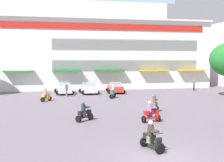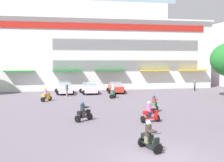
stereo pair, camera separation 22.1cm
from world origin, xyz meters
name	(u,v)px [view 2 (the right image)]	position (x,y,z in m)	size (l,w,h in m)	color
ground_plane	(109,110)	(0.00, 13.00, 0.00)	(128.00, 128.00, 0.00)	slate
colonial_building	(84,33)	(0.00, 36.78, 9.24)	(40.25, 18.57, 21.20)	white
parked_car_0	(64,88)	(-3.72, 26.31, 0.78)	(2.57, 4.50, 1.56)	white
parked_car_1	(89,88)	(-0.42, 25.73, 0.77)	(2.51, 3.99, 1.53)	silver
parked_car_2	(116,87)	(3.36, 26.06, 0.74)	(2.67, 4.41, 1.46)	#B83326
scooter_rider_0	(150,113)	(2.05, 7.34, 0.66)	(1.41, 0.72, 1.59)	black
scooter_rider_2	(83,113)	(-2.73, 8.68, 0.62)	(1.41, 1.27, 1.51)	black
scooter_rider_3	(154,105)	(3.69, 11.07, 0.64)	(1.17, 1.50, 1.56)	black
scooter_rider_5	(46,96)	(-5.86, 19.67, 0.62)	(1.21, 1.51, 1.51)	black
scooter_rider_6	(113,93)	(1.93, 20.84, 0.65)	(1.08, 1.57, 1.58)	black
scooter_rider_8	(149,138)	(-0.06, 1.17, 0.61)	(0.93, 1.56, 1.52)	black
pedestrian_1	(195,85)	(15.45, 26.44, 0.90)	(0.43, 0.43, 1.57)	black
pedestrian_2	(67,89)	(-3.46, 23.14, 0.96)	(0.51, 0.51, 1.69)	#796756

